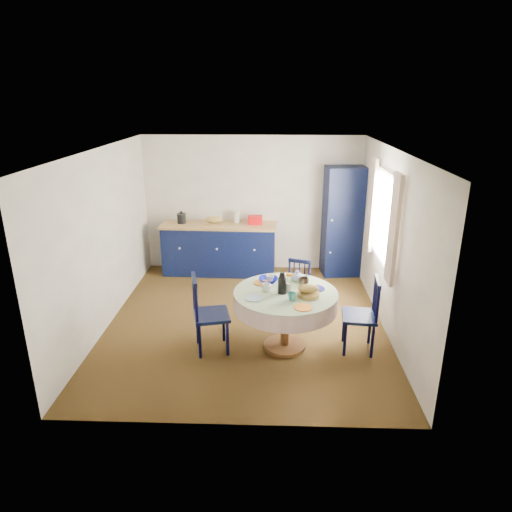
{
  "coord_description": "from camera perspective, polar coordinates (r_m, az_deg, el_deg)",
  "views": [
    {
      "loc": [
        0.37,
        -6.04,
        3.19
      ],
      "look_at": [
        0.14,
        0.2,
        0.96
      ],
      "focal_mm": 32.0,
      "sensor_mm": 36.0,
      "label": 1
    }
  ],
  "objects": [
    {
      "name": "cobalt_bowl",
      "position": [
        6.1,
        1.56,
        -3.02
      ],
      "size": [
        0.25,
        0.25,
        0.06
      ],
      "primitive_type": "imported",
      "color": "#090E80",
      "rests_on": "dining_table"
    },
    {
      "name": "mug_b",
      "position": [
        5.59,
        4.51,
        -5.07
      ],
      "size": [
        0.1,
        0.1,
        0.1
      ],
      "primitive_type": "imported",
      "color": "teal",
      "rests_on": "dining_table"
    },
    {
      "name": "ceiling",
      "position": [
        6.09,
        -1.43,
        13.16
      ],
      "size": [
        4.5,
        4.5,
        0.0
      ],
      "primitive_type": "plane",
      "rotation": [
        3.14,
        0.0,
        0.0
      ],
      "color": "white",
      "rests_on": "wall_back"
    },
    {
      "name": "chair_far",
      "position": [
        6.88,
        5.08,
        -4.06
      ],
      "size": [
        0.48,
        0.47,
        0.85
      ],
      "rotation": [
        0.0,
        0.0,
        -0.33
      ],
      "color": "black",
      "rests_on": "floor"
    },
    {
      "name": "chair_right",
      "position": [
        6.06,
        13.19,
        -7.14
      ],
      "size": [
        0.47,
        0.49,
        1.01
      ],
      "rotation": [
        0.0,
        0.0,
        -1.67
      ],
      "color": "black",
      "rests_on": "floor"
    },
    {
      "name": "pantry_cabinet",
      "position": [
        8.44,
        10.84,
        4.23
      ],
      "size": [
        0.74,
        0.57,
        1.99
      ],
      "rotation": [
        0.0,
        0.0,
        0.1
      ],
      "color": "black",
      "rests_on": "floor"
    },
    {
      "name": "wall_left",
      "position": [
        6.77,
        -18.49,
        1.98
      ],
      "size": [
        0.02,
        4.5,
        2.5
      ],
      "primitive_type": "cube",
      "color": "white",
      "rests_on": "floor"
    },
    {
      "name": "wall_right",
      "position": [
        6.55,
        16.41,
        1.62
      ],
      "size": [
        0.02,
        4.5,
        2.5
      ],
      "primitive_type": "cube",
      "color": "white",
      "rests_on": "floor"
    },
    {
      "name": "dining_table",
      "position": [
        5.89,
        3.76,
        -5.6
      ],
      "size": [
        1.33,
        1.33,
        1.09
      ],
      "color": "brown",
      "rests_on": "floor"
    },
    {
      "name": "floor",
      "position": [
        6.84,
        -1.25,
        -8.13
      ],
      "size": [
        4.5,
        4.5,
        0.0
      ],
      "primitive_type": "plane",
      "color": "black",
      "rests_on": "ground"
    },
    {
      "name": "kitchen_counter",
      "position": [
        8.51,
        -4.6,
        1.04
      ],
      "size": [
        2.13,
        0.72,
        1.18
      ],
      "rotation": [
        0.0,
        0.0,
        -0.03
      ],
      "color": "black",
      "rests_on": "floor"
    },
    {
      "name": "mug_c",
      "position": [
        6.04,
        6.01,
        -3.19
      ],
      "size": [
        0.13,
        0.13,
        0.1
      ],
      "primitive_type": "imported",
      "color": "black",
      "rests_on": "dining_table"
    },
    {
      "name": "wall_back",
      "position": [
        8.53,
        -0.45,
        6.5
      ],
      "size": [
        4.0,
        0.02,
        2.5
      ],
      "primitive_type": "cube",
      "color": "white",
      "rests_on": "floor"
    },
    {
      "name": "window",
      "position": [
        6.75,
        15.65,
        4.63
      ],
      "size": [
        0.1,
        1.74,
        1.45
      ],
      "color": "white",
      "rests_on": "wall_right"
    },
    {
      "name": "mug_d",
      "position": [
        6.1,
        1.77,
        -2.85
      ],
      "size": [
        0.11,
        0.11,
        0.1
      ],
      "primitive_type": "imported",
      "color": "silver",
      "rests_on": "dining_table"
    },
    {
      "name": "chair_left",
      "position": [
        5.93,
        -6.03,
        -7.15
      ],
      "size": [
        0.54,
        0.55,
        1.04
      ],
      "rotation": [
        0.0,
        0.0,
        1.81
      ],
      "color": "black",
      "rests_on": "floor"
    },
    {
      "name": "mug_a",
      "position": [
        5.83,
        1.32,
        -3.96
      ],
      "size": [
        0.13,
        0.13,
        0.1
      ],
      "primitive_type": "imported",
      "color": "silver",
      "rests_on": "dining_table"
    }
  ]
}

